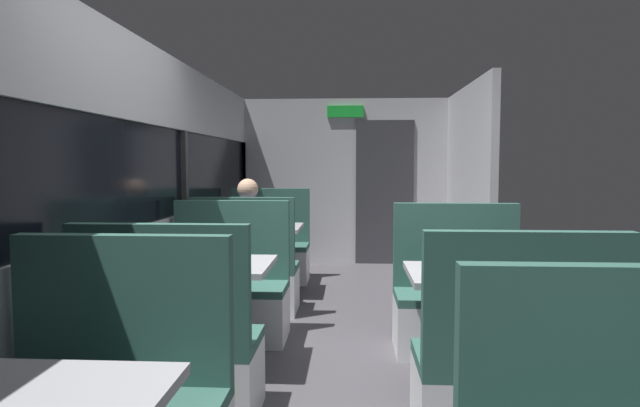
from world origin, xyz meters
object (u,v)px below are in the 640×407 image
object	(u,v)px
bench_mid_window_facing_end	(171,360)
bench_mid_window_facing_entry	(228,298)
bench_far_window_facing_end	(246,278)
bench_rear_aisle_facing_end	(513,382)
seated_passenger	(248,255)
dining_table_mid_window	(204,278)
dining_table_far_window	(259,235)
bench_rear_aisle_facing_entry	(459,308)
bench_far_window_facing_entry	(269,253)
dining_table_rear_aisle	(481,288)

from	to	relation	value
bench_mid_window_facing_end	bench_mid_window_facing_entry	distance (m)	1.40
bench_far_window_facing_end	bench_rear_aisle_facing_end	world-z (taller)	same
bench_mid_window_facing_entry	seated_passenger	xyz separation A→B (m)	(0.00, 0.84, 0.21)
dining_table_mid_window	bench_far_window_facing_end	xyz separation A→B (m)	(0.00, 1.47, -0.31)
bench_mid_window_facing_entry	dining_table_far_window	xyz separation A→B (m)	(0.00, 1.47, 0.31)
bench_rear_aisle_facing_end	seated_passenger	bearing A→B (deg)	126.27
dining_table_far_window	bench_far_window_facing_end	size ratio (longest dim) A/B	0.82
bench_mid_window_facing_entry	bench_rear_aisle_facing_entry	bearing A→B (deg)	-6.38
bench_far_window_facing_entry	dining_table_rear_aisle	size ratio (longest dim) A/B	1.22
bench_mid_window_facing_entry	bench_far_window_facing_entry	xyz separation A→B (m)	(0.00, 2.17, 0.00)
bench_far_window_facing_end	bench_rear_aisle_facing_entry	bearing A→B (deg)	-28.41
bench_mid_window_facing_entry	dining_table_far_window	distance (m)	1.50
dining_table_mid_window	seated_passenger	world-z (taller)	seated_passenger
dining_table_far_window	dining_table_rear_aisle	distance (m)	2.97
bench_far_window_facing_end	dining_table_rear_aisle	bearing A→B (deg)	-42.98
dining_table_mid_window	bench_rear_aisle_facing_end	distance (m)	2.03
dining_table_far_window	bench_far_window_facing_entry	size ratio (longest dim) A/B	0.82
dining_table_mid_window	bench_mid_window_facing_entry	world-z (taller)	bench_mid_window_facing_entry
bench_far_window_facing_end	bench_far_window_facing_entry	world-z (taller)	same
dining_table_mid_window	bench_mid_window_facing_entry	bearing A→B (deg)	90.00
seated_passenger	dining_table_far_window	bearing A→B (deg)	90.00
bench_rear_aisle_facing_entry	seated_passenger	world-z (taller)	seated_passenger
bench_mid_window_facing_end	dining_table_rear_aisle	size ratio (longest dim) A/B	1.22
seated_passenger	dining_table_mid_window	bearing A→B (deg)	-90.00
dining_table_mid_window	bench_mid_window_facing_end	world-z (taller)	bench_mid_window_facing_end
bench_mid_window_facing_end	dining_table_rear_aisle	distance (m)	1.88
dining_table_far_window	dining_table_mid_window	bearing A→B (deg)	-90.00
bench_rear_aisle_facing_end	seated_passenger	world-z (taller)	seated_passenger
bench_mid_window_facing_entry	bench_rear_aisle_facing_end	bearing A→B (deg)	-41.77
bench_rear_aisle_facing_entry	bench_rear_aisle_facing_end	bearing A→B (deg)	-90.00
bench_mid_window_facing_entry	seated_passenger	size ratio (longest dim) A/B	0.87
bench_rear_aisle_facing_end	dining_table_rear_aisle	bearing A→B (deg)	90.00
bench_far_window_facing_end	dining_table_rear_aisle	size ratio (longest dim) A/B	1.22
dining_table_rear_aisle	bench_rear_aisle_facing_end	bearing A→B (deg)	-90.00
dining_table_far_window	bench_mid_window_facing_entry	bearing A→B (deg)	-90.00
bench_far_window_facing_entry	bench_rear_aisle_facing_end	xyz separation A→B (m)	(1.79, -3.77, 0.00)
bench_rear_aisle_facing_end	bench_far_window_facing_entry	bearing A→B (deg)	115.42
dining_table_far_window	bench_far_window_facing_end	bearing A→B (deg)	-90.00
bench_mid_window_facing_end	bench_far_window_facing_entry	size ratio (longest dim) A/B	1.00
bench_far_window_facing_entry	dining_table_rear_aisle	distance (m)	3.56
dining_table_mid_window	dining_table_rear_aisle	size ratio (longest dim) A/B	1.00
bench_rear_aisle_facing_end	bench_rear_aisle_facing_entry	size ratio (longest dim) A/B	1.00
seated_passenger	bench_rear_aisle_facing_entry	bearing A→B (deg)	-30.18
dining_table_far_window	seated_passenger	distance (m)	0.64
bench_mid_window_facing_entry	seated_passenger	distance (m)	0.87
bench_mid_window_facing_entry	bench_far_window_facing_end	bearing A→B (deg)	90.00
dining_table_mid_window	bench_rear_aisle_facing_entry	bearing A→B (deg)	15.59
bench_mid_window_facing_end	bench_far_window_facing_entry	world-z (taller)	same
dining_table_mid_window	bench_mid_window_facing_end	bearing A→B (deg)	-90.00
bench_mid_window_facing_end	bench_far_window_facing_end	size ratio (longest dim) A/B	1.00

